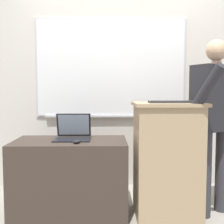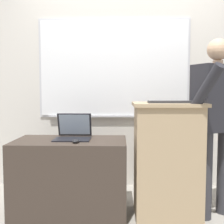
{
  "view_description": "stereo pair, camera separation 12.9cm",
  "coord_description": "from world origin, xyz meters",
  "px_view_note": "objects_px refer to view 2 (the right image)",
  "views": [
    {
      "loc": [
        -0.2,
        -2.19,
        1.16
      ],
      "look_at": [
        -0.14,
        0.46,
        0.96
      ],
      "focal_mm": 45.0,
      "sensor_mm": 36.0,
      "label": 1
    },
    {
      "loc": [
        -0.07,
        -2.19,
        1.16
      ],
      "look_at": [
        -0.14,
        0.46,
        0.96
      ],
      "focal_mm": 45.0,
      "sensor_mm": 36.0,
      "label": 2
    }
  ],
  "objects_px": {
    "lectern_podium": "(167,160)",
    "person_presenter": "(217,115)",
    "side_desk": "(71,176)",
    "computer_mouse_by_laptop": "(76,141)",
    "wireless_keyboard": "(172,102)",
    "laptop": "(74,131)"
  },
  "relations": [
    {
      "from": "lectern_podium",
      "to": "person_presenter",
      "type": "distance_m",
      "value": 0.62
    },
    {
      "from": "side_desk",
      "to": "person_presenter",
      "type": "height_order",
      "value": "person_presenter"
    },
    {
      "from": "wireless_keyboard",
      "to": "computer_mouse_by_laptop",
      "type": "xyz_separation_m",
      "value": [
        -0.85,
        -0.01,
        -0.35
      ]
    },
    {
      "from": "side_desk",
      "to": "person_presenter",
      "type": "xyz_separation_m",
      "value": [
        1.35,
        -0.05,
        0.6
      ]
    },
    {
      "from": "laptop",
      "to": "wireless_keyboard",
      "type": "xyz_separation_m",
      "value": [
        0.91,
        -0.23,
        0.29
      ]
    },
    {
      "from": "lectern_podium",
      "to": "side_desk",
      "type": "bearing_deg",
      "value": 174.71
    },
    {
      "from": "lectern_podium",
      "to": "computer_mouse_by_laptop",
      "type": "xyz_separation_m",
      "value": [
        -0.82,
        -0.07,
        0.19
      ]
    },
    {
      "from": "side_desk",
      "to": "wireless_keyboard",
      "type": "relative_size",
      "value": 2.56
    },
    {
      "from": "lectern_podium",
      "to": "computer_mouse_by_laptop",
      "type": "height_order",
      "value": "lectern_podium"
    },
    {
      "from": "lectern_podium",
      "to": "person_presenter",
      "type": "height_order",
      "value": "person_presenter"
    },
    {
      "from": "lectern_podium",
      "to": "person_presenter",
      "type": "bearing_deg",
      "value": 4.37
    },
    {
      "from": "side_desk",
      "to": "computer_mouse_by_laptop",
      "type": "bearing_deg",
      "value": -64.37
    },
    {
      "from": "person_presenter",
      "to": "computer_mouse_by_laptop",
      "type": "height_order",
      "value": "person_presenter"
    },
    {
      "from": "lectern_podium",
      "to": "wireless_keyboard",
      "type": "height_order",
      "value": "wireless_keyboard"
    },
    {
      "from": "wireless_keyboard",
      "to": "computer_mouse_by_laptop",
      "type": "bearing_deg",
      "value": -179.51
    },
    {
      "from": "computer_mouse_by_laptop",
      "to": "side_desk",
      "type": "bearing_deg",
      "value": 115.63
    },
    {
      "from": "lectern_podium",
      "to": "computer_mouse_by_laptop",
      "type": "relative_size",
      "value": 10.58
    },
    {
      "from": "side_desk",
      "to": "laptop",
      "type": "xyz_separation_m",
      "value": [
        0.02,
        0.09,
        0.42
      ]
    },
    {
      "from": "wireless_keyboard",
      "to": "laptop",
      "type": "bearing_deg",
      "value": 165.45
    },
    {
      "from": "side_desk",
      "to": "wireless_keyboard",
      "type": "xyz_separation_m",
      "value": [
        0.92,
        -0.15,
        0.72
      ]
    },
    {
      "from": "lectern_podium",
      "to": "side_desk",
      "type": "xyz_separation_m",
      "value": [
        -0.9,
        0.08,
        -0.18
      ]
    },
    {
      "from": "person_presenter",
      "to": "computer_mouse_by_laptop",
      "type": "bearing_deg",
      "value": 155.42
    }
  ]
}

